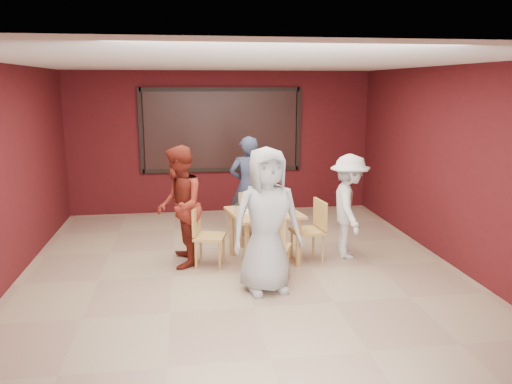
{
  "coord_description": "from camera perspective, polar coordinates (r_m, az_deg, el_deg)",
  "views": [
    {
      "loc": [
        -0.75,
        -6.43,
        2.53
      ],
      "look_at": [
        0.25,
        0.42,
        1.04
      ],
      "focal_mm": 35.0,
      "sensor_mm": 36.0,
      "label": 1
    }
  ],
  "objects": [
    {
      "name": "chair_left",
      "position": [
        7.1,
        -5.91,
        -4.62
      ],
      "size": [
        0.5,
        0.5,
        0.86
      ],
      "color": "tan",
      "rests_on": "floor"
    },
    {
      "name": "chair_right",
      "position": [
        7.32,
        6.45,
        -3.96
      ],
      "size": [
        0.49,
        0.49,
        0.89
      ],
      "color": "tan",
      "rests_on": "floor"
    },
    {
      "name": "diner_left",
      "position": [
        7.06,
        -8.77,
        -1.67
      ],
      "size": [
        0.66,
        0.84,
        1.71
      ],
      "primitive_type": "imported",
      "rotation": [
        0.0,
        0.0,
        -1.58
      ],
      "color": "maroon",
      "rests_on": "floor"
    },
    {
      "name": "window_blinds",
      "position": [
        9.95,
        -3.98,
        7.08
      ],
      "size": [
        3.0,
        0.02,
        1.5
      ],
      "primitive_type": "cube",
      "color": "black"
    },
    {
      "name": "chair_front",
      "position": [
        6.45,
        1.73,
        -6.08
      ],
      "size": [
        0.57,
        0.57,
        0.9
      ],
      "color": "tan",
      "rests_on": "floor"
    },
    {
      "name": "diner_right",
      "position": [
        7.48,
        10.57,
        -1.63
      ],
      "size": [
        0.73,
        1.08,
        1.54
      ],
      "primitive_type": "imported",
      "rotation": [
        0.0,
        0.0,
        1.41
      ],
      "color": "silver",
      "rests_on": "floor"
    },
    {
      "name": "diner_front",
      "position": [
        6.09,
        1.23,
        -3.29
      ],
      "size": [
        0.97,
        0.72,
        1.81
      ],
      "primitive_type": "imported",
      "rotation": [
        0.0,
        0.0,
        0.17
      ],
      "color": "#A2A2A2",
      "rests_on": "floor"
    },
    {
      "name": "diner_back",
      "position": [
        8.39,
        -0.91,
        0.63
      ],
      "size": [
        0.64,
        0.44,
        1.7
      ],
      "primitive_type": "imported",
      "rotation": [
        0.0,
        0.0,
        3.09
      ],
      "color": "#2E3752",
      "rests_on": "floor"
    },
    {
      "name": "chair_back",
      "position": [
        8.05,
        -0.58,
        -2.7
      ],
      "size": [
        0.43,
        0.43,
        0.82
      ],
      "color": "tan",
      "rests_on": "floor"
    },
    {
      "name": "dining_table",
      "position": [
        7.19,
        0.92,
        -2.93
      ],
      "size": [
        1.1,
        1.1,
        0.9
      ],
      "color": "tan",
      "rests_on": "floor"
    },
    {
      "name": "floor",
      "position": [
        6.95,
        -1.55,
        -9.17
      ],
      "size": [
        7.0,
        7.0,
        0.0
      ],
      "primitive_type": "plane",
      "color": "tan",
      "rests_on": "ground"
    }
  ]
}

